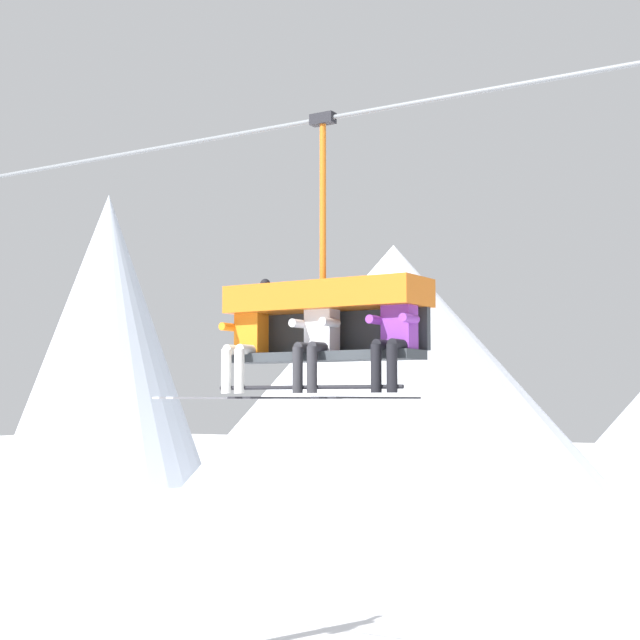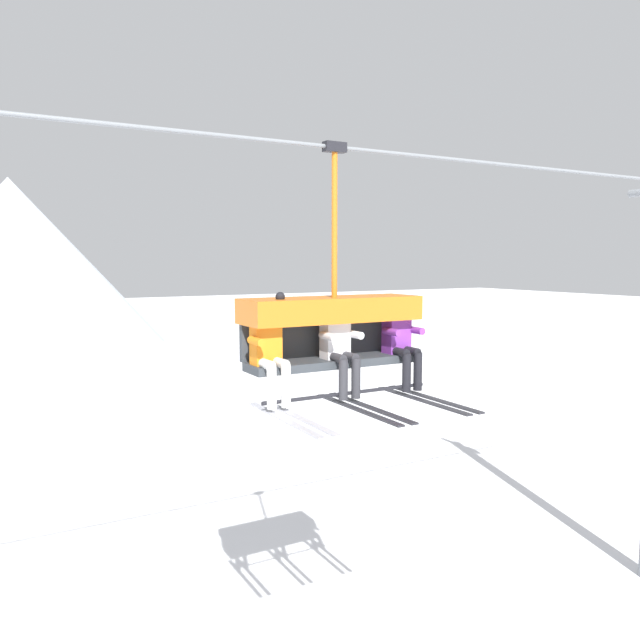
# 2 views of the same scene
# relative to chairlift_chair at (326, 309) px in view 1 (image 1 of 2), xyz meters

# --- Properties ---
(mountain_peak_west) EXTENTS (12.03, 12.03, 16.91)m
(mountain_peak_west) POSITION_rel_chairlift_chair_xyz_m (-35.27, 33.15, 2.74)
(mountain_peak_west) COLOR silver
(mountain_peak_west) RESTS_ON ground_plane
(mountain_peak_central) EXTENTS (21.53, 21.53, 12.36)m
(mountain_peak_central) POSITION_rel_chairlift_chair_xyz_m (-16.50, 33.49, 0.46)
(mountain_peak_central) COLOR white
(mountain_peak_central) RESTS_ON ground_plane
(lift_cable) EXTENTS (17.78, 0.05, 0.05)m
(lift_cable) POSITION_rel_chairlift_chair_xyz_m (0.05, -0.07, 2.08)
(lift_cable) COLOR slate
(chairlift_chair) EXTENTS (2.28, 0.74, 3.01)m
(chairlift_chair) POSITION_rel_chairlift_chair_xyz_m (0.00, 0.00, 0.00)
(chairlift_chair) COLOR #33383D
(skier_orange) EXTENTS (0.48, 1.70, 1.34)m
(skier_orange) POSITION_rel_chairlift_chair_xyz_m (-0.92, -0.21, -0.28)
(skier_orange) COLOR orange
(skier_white) EXTENTS (0.46, 1.70, 1.23)m
(skier_white) POSITION_rel_chairlift_chair_xyz_m (0.00, -0.22, -0.31)
(skier_white) COLOR silver
(skier_purple) EXTENTS (0.46, 1.70, 1.23)m
(skier_purple) POSITION_rel_chairlift_chair_xyz_m (0.93, -0.22, -0.31)
(skier_purple) COLOR purple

